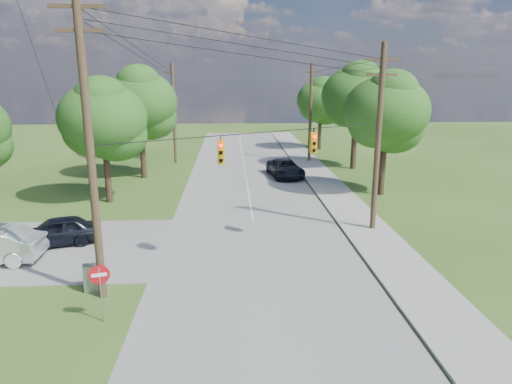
{
  "coord_description": "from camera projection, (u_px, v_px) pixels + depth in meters",
  "views": [
    {
      "loc": [
        0.69,
        -16.9,
        8.74
      ],
      "look_at": [
        1.91,
        5.0,
        3.14
      ],
      "focal_mm": 32.0,
      "sensor_mm": 36.0,
      "label": 1
    }
  ],
  "objects": [
    {
      "name": "tree_w_far",
      "position": [
        139.0,
        100.0,
        48.37
      ],
      "size": [
        6.0,
        6.0,
        8.73
      ],
      "color": "#453022",
      "rests_on": "ground"
    },
    {
      "name": "tree_e_near",
      "position": [
        386.0,
        111.0,
        33.06
      ],
      "size": [
        6.2,
        6.2,
        8.81
      ],
      "color": "#453022",
      "rests_on": "ground"
    },
    {
      "name": "tree_w_mid",
      "position": [
        140.0,
        102.0,
        38.72
      ],
      "size": [
        6.4,
        6.4,
        9.22
      ],
      "color": "#453022",
      "rests_on": "ground"
    },
    {
      "name": "power_lines",
      "position": [
        243.0,
        69.0,
        27.46
      ],
      "size": [
        13.93,
        29.62,
        4.93
      ],
      "color": "black",
      "rests_on": "ground"
    },
    {
      "name": "tree_e_far",
      "position": [
        321.0,
        100.0,
        54.39
      ],
      "size": [
        5.8,
        5.8,
        8.32
      ],
      "color": "#453022",
      "rests_on": "ground"
    },
    {
      "name": "pole_ne",
      "position": [
        378.0,
        137.0,
        25.34
      ],
      "size": [
        2.0,
        0.32,
        10.5
      ],
      "color": "brown",
      "rests_on": "ground"
    },
    {
      "name": "ground",
      "position": [
        216.0,
        298.0,
        18.48
      ],
      "size": [
        140.0,
        140.0,
        0.0
      ],
      "primitive_type": "plane",
      "color": "#35531B",
      "rests_on": "ground"
    },
    {
      "name": "main_road",
      "position": [
        258.0,
        251.0,
        23.42
      ],
      "size": [
        10.0,
        100.0,
        0.03
      ],
      "primitive_type": "cube",
      "color": "gray",
      "rests_on": "ground"
    },
    {
      "name": "control_cabinet",
      "position": [
        91.0,
        278.0,
        19.02
      ],
      "size": [
        0.74,
        0.62,
        1.15
      ],
      "primitive_type": "cube",
      "rotation": [
        0.0,
        0.0,
        0.28
      ],
      "color": "gray",
      "rests_on": "ground"
    },
    {
      "name": "traffic_signals",
      "position": [
        270.0,
        147.0,
        21.54
      ],
      "size": [
        4.91,
        3.27,
        1.05
      ],
      "color": "#E0A80D",
      "rests_on": "ground"
    },
    {
      "name": "car_cross_dark",
      "position": [
        56.0,
        231.0,
        24.04
      ],
      "size": [
        4.81,
        3.11,
        1.52
      ],
      "primitive_type": "imported",
      "rotation": [
        0.0,
        0.0,
        -1.25
      ],
      "color": "black",
      "rests_on": "cross_road"
    },
    {
      "name": "pole_north_w",
      "position": [
        174.0,
        113.0,
        45.96
      ],
      "size": [
        2.0,
        0.32,
        10.0
      ],
      "color": "brown",
      "rests_on": "ground"
    },
    {
      "name": "do_not_enter_sign",
      "position": [
        100.0,
        280.0,
        16.32
      ],
      "size": [
        0.73,
        0.22,
        2.23
      ],
      "rotation": [
        0.0,
        0.0,
        0.25
      ],
      "color": "gray",
      "rests_on": "ground"
    },
    {
      "name": "tree_w_near",
      "position": [
        103.0,
        118.0,
        31.09
      ],
      "size": [
        6.0,
        6.0,
        8.4
      ],
      "color": "#453022",
      "rests_on": "ground"
    },
    {
      "name": "car_main_north",
      "position": [
        285.0,
        168.0,
        40.4
      ],
      "size": [
        3.21,
        5.73,
        1.51
      ],
      "primitive_type": "imported",
      "rotation": [
        0.0,
        0.0,
        0.13
      ],
      "color": "black",
      "rests_on": "main_road"
    },
    {
      "name": "sidewalk_east",
      "position": [
        386.0,
        247.0,
        23.77
      ],
      "size": [
        2.6,
        100.0,
        0.12
      ],
      "primitive_type": "cube",
      "color": "#A6A39B",
      "rests_on": "ground"
    },
    {
      "name": "pole_north_e",
      "position": [
        310.0,
        112.0,
        46.71
      ],
      "size": [
        2.0,
        0.32,
        10.0
      ],
      "color": "brown",
      "rests_on": "ground"
    },
    {
      "name": "tree_e_mid",
      "position": [
        356.0,
        96.0,
        42.6
      ],
      "size": [
        6.6,
        6.6,
        9.64
      ],
      "color": "#453022",
      "rests_on": "ground"
    },
    {
      "name": "pole_sw",
      "position": [
        89.0,
        145.0,
        17.08
      ],
      "size": [
        2.0,
        0.32,
        12.0
      ],
      "color": "brown",
      "rests_on": "ground"
    }
  ]
}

